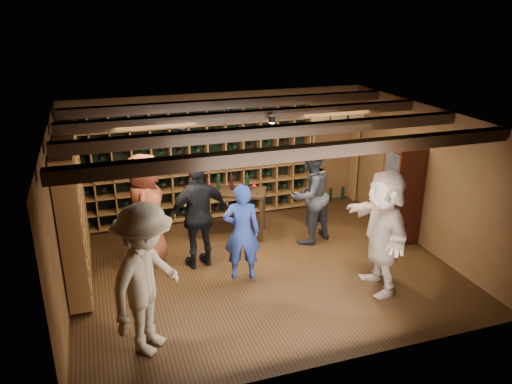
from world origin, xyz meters
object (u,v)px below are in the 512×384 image
object	(u,v)px
display_cabinet	(401,197)
guest_khaki	(146,280)
guest_beige	(383,231)
tasting_table	(234,196)
man_grey_suit	(310,195)
guest_red_floral	(146,210)
man_blue_shirt	(242,232)
guest_woman_black	(199,215)

from	to	relation	value
display_cabinet	guest_khaki	size ratio (longest dim) A/B	0.89
guest_beige	tasting_table	xyz separation A→B (m)	(-1.57, 2.52, -0.17)
man_grey_suit	guest_beige	xyz separation A→B (m)	(0.35, -1.83, 0.04)
guest_red_floral	guest_beige	distance (m)	3.75
man_blue_shirt	guest_woman_black	size ratio (longest dim) A/B	0.87
guest_red_floral	guest_woman_black	bearing A→B (deg)	-100.22
display_cabinet	man_blue_shirt	xyz separation A→B (m)	(-3.10, -0.37, -0.07)
man_grey_suit	guest_khaki	size ratio (longest dim) A/B	0.92
man_grey_suit	guest_red_floral	distance (m)	2.87
man_grey_suit	man_blue_shirt	bearing A→B (deg)	6.18
guest_khaki	tasting_table	distance (m)	3.48
guest_red_floral	tasting_table	distance (m)	1.77
display_cabinet	guest_beige	bearing A→B (deg)	-132.29
display_cabinet	guest_beige	xyz separation A→B (m)	(-1.22, -1.34, 0.09)
display_cabinet	guest_khaki	bearing A→B (deg)	-160.04
tasting_table	guest_red_floral	bearing A→B (deg)	-136.27
guest_beige	tasting_table	size ratio (longest dim) A/B	1.46
display_cabinet	guest_beige	world-z (taller)	guest_beige
display_cabinet	guest_beige	size ratio (longest dim) A/B	0.92
man_blue_shirt	guest_khaki	bearing A→B (deg)	54.80
display_cabinet	tasting_table	size ratio (longest dim) A/B	1.34
guest_khaki	display_cabinet	bearing A→B (deg)	-31.37
display_cabinet	man_grey_suit	size ratio (longest dim) A/B	0.97
man_grey_suit	tasting_table	bearing A→B (deg)	-52.93
guest_red_floral	tasting_table	world-z (taller)	guest_red_floral
display_cabinet	guest_khaki	xyz separation A→B (m)	(-4.70, -1.71, 0.13)
display_cabinet	man_grey_suit	distance (m)	1.65
guest_khaki	tasting_table	bearing A→B (deg)	5.15
guest_red_floral	man_blue_shirt	bearing A→B (deg)	-110.50
man_blue_shirt	display_cabinet	bearing A→B (deg)	-158.26
guest_khaki	guest_beige	distance (m)	3.51
man_grey_suit	guest_beige	world-z (taller)	guest_beige
guest_woman_black	tasting_table	size ratio (longest dim) A/B	1.39
guest_red_floral	guest_beige	bearing A→B (deg)	-105.88
guest_beige	guest_red_floral	bearing A→B (deg)	-112.77
display_cabinet	tasting_table	bearing A→B (deg)	156.94
display_cabinet	man_blue_shirt	bearing A→B (deg)	-173.20
man_grey_suit	tasting_table	world-z (taller)	man_grey_suit
guest_khaki	guest_beige	world-z (taller)	guest_khaki
display_cabinet	man_blue_shirt	size ratio (longest dim) A/B	1.12
man_blue_shirt	tasting_table	world-z (taller)	man_blue_shirt
man_grey_suit	guest_khaki	xyz separation A→B (m)	(-3.13, -2.20, 0.08)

